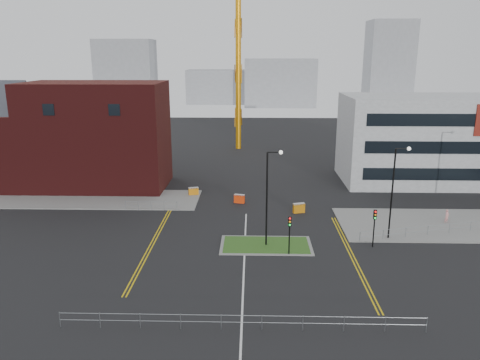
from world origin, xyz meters
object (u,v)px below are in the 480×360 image
Objects in this scene: streetlamp_island at (269,191)px; pedestrian at (447,217)px; tower_crane at (272,12)px; traffic_light_island at (290,228)px.

streetlamp_island is 20.74m from pedestrian.
tower_crane is 14.52× the size of traffic_light_island.
streetlamp_island is 3.92m from traffic_light_island.
pedestrian is (19.16, 6.44, -4.63)m from streetlamp_island.
streetlamp_island reaches higher than traffic_light_island.
traffic_light_island is 19.41m from pedestrian.
pedestrian is at bearing -66.80° from tower_crane.
traffic_light_island is at bearing 173.65° from pedestrian.
streetlamp_island is (-1.78, -46.99, -19.28)m from tower_crane.
streetlamp_island is at bearing 131.41° from traffic_light_island.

